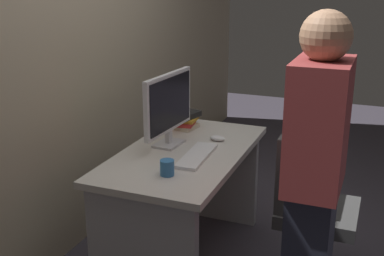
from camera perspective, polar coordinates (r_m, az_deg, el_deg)
ground_plane at (r=3.32m, az=-0.83°, el=-14.77°), size 9.00×9.00×0.00m
wall_back at (r=3.20m, az=-14.49°, el=12.14°), size 6.40×0.10×3.00m
desk at (r=3.07m, az=-0.87°, el=-6.81°), size 1.31×0.71×0.74m
office_chair at (r=2.96m, az=13.35°, el=-9.96°), size 0.52×0.52×0.94m
person_at_desk at (r=2.31m, az=14.00°, el=-6.84°), size 0.40×0.24×1.64m
monitor at (r=3.00m, az=-2.75°, el=2.63°), size 0.54×0.15×0.46m
keyboard at (r=2.87m, az=0.56°, el=-3.26°), size 0.44×0.15×0.02m
mouse at (r=3.15m, az=2.99°, el=-1.20°), size 0.06×0.10×0.03m
cup_near_keyboard at (r=2.62m, az=-2.92°, el=-4.65°), size 0.08×0.08×0.09m
book_stack at (r=3.39m, az=-0.66°, el=0.94°), size 0.23×0.17×0.12m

